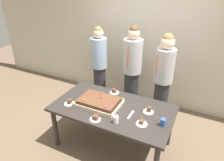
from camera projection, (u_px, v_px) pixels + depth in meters
ground_plane at (113, 144)px, 3.33m from camera, size 12.00×12.00×0.00m
interior_back_panel at (150, 31)px, 3.91m from camera, size 8.00×0.12×3.00m
party_table at (113, 112)px, 3.03m from camera, size 1.75×0.96×0.72m
sheet_cake at (99, 102)px, 3.04m from camera, size 0.64×0.46×0.12m
plated_slice_near_left at (142, 123)px, 2.64m from camera, size 0.15×0.15×0.06m
plated_slice_near_right at (149, 111)px, 2.88m from camera, size 0.15×0.15×0.08m
plated_slice_far_left at (69, 103)px, 3.06m from camera, size 0.15×0.15×0.08m
plated_slice_far_right at (95, 118)px, 2.72m from camera, size 0.15×0.15×0.07m
plated_slice_center_front at (114, 92)px, 3.35m from camera, size 0.15×0.15×0.07m
drink_cup_nearest at (116, 119)px, 2.66m from camera, size 0.07×0.07×0.10m
drink_cup_middle at (163, 122)px, 2.61m from camera, size 0.07×0.07×0.10m
cake_server_utensil at (131, 115)px, 2.82m from camera, size 0.03×0.20×0.01m
person_serving_front at (99, 65)px, 4.08m from camera, size 0.31×0.31×1.62m
person_green_shirt_behind at (132, 70)px, 3.81m from camera, size 0.35×0.35×1.69m
person_striped_tie_right at (163, 80)px, 3.38m from camera, size 0.31×0.31×1.68m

